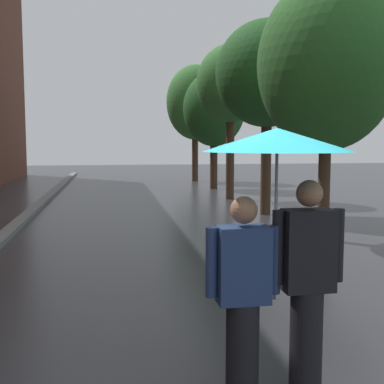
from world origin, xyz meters
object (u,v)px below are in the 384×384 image
street_tree_2 (267,74)px  street_tree_4 (214,110)px  street_tree_3 (231,84)px  couple_under_umbrella (277,220)px  street_tree_5 (195,103)px  street_tree_1 (327,65)px

street_tree_2 → street_tree_4: bearing=89.1°
street_tree_2 → street_tree_3: 3.82m
street_tree_3 → street_tree_4: 3.91m
couple_under_umbrella → street_tree_5: bearing=82.1°
street_tree_1 → street_tree_3: 7.52m
street_tree_1 → couple_under_umbrella: bearing=-117.1°
couple_under_umbrella → street_tree_3: bearing=77.9°
street_tree_4 → couple_under_umbrella: street_tree_4 is taller
street_tree_1 → street_tree_3: size_ratio=0.98×
street_tree_1 → couple_under_umbrella: (-3.04, -5.95, -2.13)m
street_tree_4 → street_tree_3: bearing=-93.2°
street_tree_4 → street_tree_1: bearing=-90.3°
street_tree_3 → couple_under_umbrella: size_ratio=2.52×
street_tree_5 → couple_under_umbrella: 21.83m
street_tree_1 → street_tree_5: bearing=90.2°
street_tree_1 → street_tree_2: (-0.06, 3.69, 0.29)m
street_tree_4 → street_tree_2: bearing=-90.9°
street_tree_5 → couple_under_umbrella: bearing=-97.9°
street_tree_2 → couple_under_umbrella: (-2.98, -9.64, -2.41)m
street_tree_1 → street_tree_4: (0.06, 11.36, -0.18)m
street_tree_5 → street_tree_1: bearing=-89.8°
street_tree_5 → street_tree_4: bearing=-88.5°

